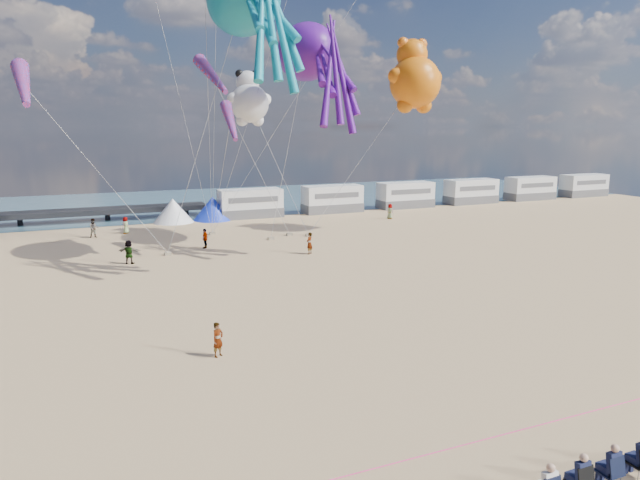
{
  "coord_description": "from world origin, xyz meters",
  "views": [
    {
      "loc": [
        -10.69,
        -17.65,
        9.43
      ],
      "look_at": [
        -0.56,
        6.0,
        4.31
      ],
      "focal_mm": 32.0,
      "sensor_mm": 36.0,
      "label": 1
    }
  ],
  "objects": [
    {
      "name": "sandbag_b",
      "position": [
        4.18,
        27.67,
        0.11
      ],
      "size": [
        0.5,
        0.35,
        0.22
      ],
      "primitive_type": "cube",
      "color": "gray",
      "rests_on": "ground"
    },
    {
      "name": "rope_line",
      "position": [
        0.0,
        -5.0,
        0.02
      ],
      "size": [
        34.0,
        0.03,
        0.03
      ],
      "primitive_type": "cylinder",
      "rotation": [
        0.0,
        1.57,
        0.0
      ],
      "color": "#F2338C",
      "rests_on": "ground"
    },
    {
      "name": "kite_teddy_orange",
      "position": [
        17.04,
        26.11,
        13.18
      ],
      "size": [
        6.87,
        6.7,
        7.6
      ],
      "primitive_type": null,
      "rotation": [
        0.0,
        0.0,
        -0.38
      ],
      "color": "orange"
    },
    {
      "name": "beachgoer_4",
      "position": [
        -7.68,
        23.27,
        0.84
      ],
      "size": [
        1.07,
        0.79,
        1.69
      ],
      "primitive_type": "imported",
      "rotation": [
        0.0,
        0.0,
        2.71
      ],
      "color": "#7F6659",
      "rests_on": "ground"
    },
    {
      "name": "motorhome_5",
      "position": [
        53.5,
        40.0,
        1.5
      ],
      "size": [
        6.6,
        2.5,
        3.0
      ],
      "primitive_type": "cube",
      "color": "silver",
      "rests_on": "ground"
    },
    {
      "name": "windsock_left",
      "position": [
        -13.14,
        21.23,
        11.91
      ],
      "size": [
        1.75,
        7.64,
        7.58
      ],
      "primitive_type": null,
      "rotation": [
        0.0,
        0.0,
        0.09
      ],
      "color": "red"
    },
    {
      "name": "motorhome_2",
      "position": [
        25.0,
        40.0,
        1.5
      ],
      "size": [
        6.6,
        2.5,
        3.0
      ],
      "primitive_type": "cube",
      "color": "silver",
      "rests_on": "ground"
    },
    {
      "name": "motorhome_3",
      "position": [
        34.5,
        40.0,
        1.5
      ],
      "size": [
        6.6,
        2.5,
        3.0
      ],
      "primitive_type": "cube",
      "color": "silver",
      "rests_on": "ground"
    },
    {
      "name": "motorhome_1",
      "position": [
        15.5,
        40.0,
        1.5
      ],
      "size": [
        6.6,
        2.5,
        3.0
      ],
      "primitive_type": "cube",
      "color": "silver",
      "rests_on": "ground"
    },
    {
      "name": "tent_blue",
      "position": [
        2.0,
        40.0,
        1.2
      ],
      "size": [
        4.0,
        4.0,
        2.4
      ],
      "primitive_type": "cone",
      "color": "#1933CC",
      "rests_on": "ground"
    },
    {
      "name": "water",
      "position": [
        0.0,
        55.0,
        0.02
      ],
      "size": [
        120.0,
        120.0,
        0.0
      ],
      "primitive_type": "plane",
      "color": "#3B5F71",
      "rests_on": "ground"
    },
    {
      "name": "beachgoer_3",
      "position": [
        -1.69,
        26.39,
        0.79
      ],
      "size": [
        1.05,
        1.17,
        1.57
      ],
      "primitive_type": "imported",
      "rotation": [
        0.0,
        0.0,
        4.11
      ],
      "color": "#7F6659",
      "rests_on": "ground"
    },
    {
      "name": "sandbag_d",
      "position": [
        6.26,
        28.81,
        0.11
      ],
      "size": [
        0.5,
        0.35,
        0.22
      ],
      "primitive_type": "cube",
      "color": "gray",
      "rests_on": "ground"
    },
    {
      "name": "beachgoer_6",
      "position": [
        -6.91,
        35.49,
        0.75
      ],
      "size": [
        0.64,
        0.65,
        1.5
      ],
      "primitive_type": "imported",
      "rotation": [
        0.0,
        0.0,
        3.96
      ],
      "color": "#7F6659",
      "rests_on": "ground"
    },
    {
      "name": "kite_panda",
      "position": [
        3.34,
        30.31,
        11.37
      ],
      "size": [
        4.8,
        4.64,
        5.56
      ],
      "primitive_type": null,
      "rotation": [
        0.0,
        0.0,
        0.28
      ],
      "color": "white"
    },
    {
      "name": "spectator_row",
      "position": [
        1.71,
        -8.15,
        0.65
      ],
      "size": [
        6.1,
        0.9,
        1.3
      ],
      "primitive_type": null,
      "color": "black",
      "rests_on": "ground"
    },
    {
      "name": "beachgoer_1",
      "position": [
        -9.6,
        34.52,
        0.84
      ],
      "size": [
        0.83,
        0.55,
        1.67
      ],
      "primitive_type": "imported",
      "rotation": [
        0.0,
        0.0,
        0.03
      ],
      "color": "#7F6659",
      "rests_on": "ground"
    },
    {
      "name": "windsock_mid",
      "position": [
        -1.13,
        24.42,
        13.05
      ],
      "size": [
        1.59,
        6.27,
        6.2
      ],
      "primitive_type": null,
      "rotation": [
        0.0,
        0.0,
        0.1
      ],
      "color": "red"
    },
    {
      "name": "beachgoer_5",
      "position": [
        5.09,
        21.21,
        0.83
      ],
      "size": [
        1.49,
        1.35,
        1.65
      ],
      "primitive_type": "imported",
      "rotation": [
        0.0,
        0.0,
        3.83
      ],
      "color": "#7F6659",
      "rests_on": "ground"
    },
    {
      "name": "beachgoer_0",
      "position": [
        19.06,
        33.35,
        0.79
      ],
      "size": [
        0.58,
        0.68,
        1.57
      ],
      "primitive_type": "imported",
      "rotation": [
        0.0,
        0.0,
        1.99
      ],
      "color": "#7F6659",
      "rests_on": "ground"
    },
    {
      "name": "motorhome_0",
      "position": [
        6.0,
        40.0,
        1.5
      ],
      "size": [
        6.6,
        2.5,
        3.0
      ],
      "primitive_type": "cube",
      "color": "silver",
      "rests_on": "ground"
    },
    {
      "name": "tent_white",
      "position": [
        -2.0,
        40.0,
        1.2
      ],
      "size": [
        4.0,
        4.0,
        2.4
      ],
      "primitive_type": "cone",
      "color": "white",
      "rests_on": "ground"
    },
    {
      "name": "sandbag_a",
      "position": [
        -4.79,
        25.05,
        0.11
      ],
      "size": [
        0.5,
        0.35,
        0.22
      ],
      "primitive_type": "cube",
      "color": "gray",
      "rests_on": "ground"
    },
    {
      "name": "motorhome_4",
      "position": [
        44.0,
        40.0,
        1.5
      ],
      "size": [
        6.6,
        2.5,
        3.0
      ],
      "primitive_type": "cube",
      "color": "silver",
      "rests_on": "ground"
    },
    {
      "name": "ground",
      "position": [
        0.0,
        0.0,
        0.0
      ],
      "size": [
        120.0,
        120.0,
        0.0
      ],
      "primitive_type": "plane",
      "color": "tan",
      "rests_on": "ground"
    },
    {
      "name": "sandbag_e",
      "position": [
        0.1,
        31.89,
        0.11
      ],
      "size": [
        0.5,
        0.35,
        0.22
      ],
      "primitive_type": "cube",
      "color": "gray",
      "rests_on": "ground"
    },
    {
      "name": "standing_person",
      "position": [
        -5.77,
        4.63,
        0.74
      ],
      "size": [
        0.65,
        0.59,
        1.48
      ],
      "primitive_type": "imported",
      "rotation": [
        0.0,
        0.0,
        0.56
      ],
      "color": "tan",
      "rests_on": "ground"
    },
    {
      "name": "kite_octopus_purple",
      "position": [
        6.4,
        24.96,
        15.07
      ],
      "size": [
        4.83,
        9.74,
        10.78
      ],
      "primitive_type": null,
      "rotation": [
        0.0,
        0.0,
        0.09
      ],
      "color": "#4F0F81"
    },
    {
      "name": "windsock_right",
      "position": [
        -0.05,
        23.73,
        9.79
      ],
      "size": [
        1.5,
        5.32,
        5.25
      ],
      "primitive_type": null,
      "rotation": [
        0.0,
        0.0,
        -0.12
      ],
      "color": "red"
    },
    {
      "name": "sandbag_c",
      "position": [
        7.68,
        27.82,
        0.11
      ],
      "size": [
        0.5,
        0.35,
        0.22
      ],
      "primitive_type": "cube",
      "color": "gray",
      "rests_on": "ground"
    }
  ]
}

